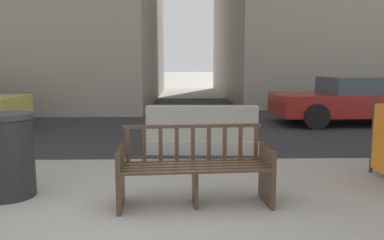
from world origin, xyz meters
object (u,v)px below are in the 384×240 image
jersey_barrier_centre (202,133)px  trash_bin (8,155)px  street_bench (195,170)px  car_sedan_mid (352,101)px

jersey_barrier_centre → trash_bin: size_ratio=2.02×
street_bench → car_sedan_mid: size_ratio=0.42×
street_bench → trash_bin: (-2.20, 0.31, 0.11)m
car_sedan_mid → trash_bin: (-6.59, -5.55, -0.13)m
street_bench → car_sedan_mid: car_sedan_mid is taller
jersey_barrier_centre → trash_bin: bearing=-135.9°
jersey_barrier_centre → car_sedan_mid: bearing=37.5°
car_sedan_mid → street_bench: bearing=-126.9°
car_sedan_mid → trash_bin: car_sedan_mid is taller
car_sedan_mid → trash_bin: 8.62m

